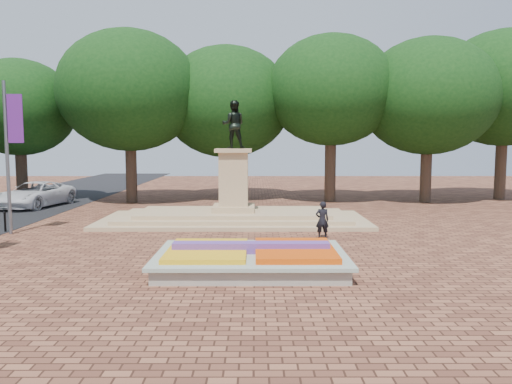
# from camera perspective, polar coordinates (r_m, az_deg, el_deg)

# --- Properties ---
(ground) EXTENTS (90.00, 90.00, 0.00)m
(ground) POSITION_cam_1_polar(r_m,az_deg,el_deg) (18.84, -3.59, -7.27)
(ground) COLOR brown
(ground) RESTS_ON ground
(flower_bed) EXTENTS (6.30, 4.30, 0.91)m
(flower_bed) POSITION_cam_1_polar(r_m,az_deg,el_deg) (16.77, -0.48, -7.55)
(flower_bed) COLOR gray
(flower_bed) RESTS_ON ground
(monument) EXTENTS (14.00, 6.00, 6.40)m
(monument) POSITION_cam_1_polar(r_m,az_deg,el_deg) (26.56, -2.55, -1.55)
(monument) COLOR tan
(monument) RESTS_ON ground
(tree_row_back) EXTENTS (44.80, 8.80, 10.43)m
(tree_row_back) POSITION_cam_1_polar(r_m,az_deg,el_deg) (36.43, 1.81, 9.52)
(tree_row_back) COLOR #35271D
(tree_row_back) RESTS_ON ground
(van) EXTENTS (3.81, 6.38, 1.66)m
(van) POSITION_cam_1_polar(r_m,az_deg,el_deg) (35.74, -23.90, -0.26)
(van) COLOR silver
(van) RESTS_ON ground
(pedestrian) EXTENTS (0.63, 0.45, 1.65)m
(pedestrian) POSITION_cam_1_polar(r_m,az_deg,el_deg) (22.11, 7.58, -3.20)
(pedestrian) COLOR black
(pedestrian) RESTS_ON ground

